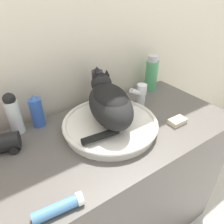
# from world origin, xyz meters

# --- Properties ---
(wall_back) EXTENTS (8.00, 0.05, 2.40)m
(wall_back) POSITION_xyz_m (0.00, 0.61, 1.20)
(wall_back) COLOR beige
(wall_back) RESTS_ON ground_plane
(vanity_counter) EXTENTS (1.13, 0.55, 0.80)m
(vanity_counter) POSITION_xyz_m (0.00, 0.28, 0.40)
(vanity_counter) COLOR #56514C
(vanity_counter) RESTS_ON ground_plane
(sink_basin) EXTENTS (0.42, 0.42, 0.05)m
(sink_basin) POSITION_xyz_m (-0.02, 0.29, 0.83)
(sink_basin) COLOR white
(sink_basin) RESTS_ON vanity_counter
(cat) EXTENTS (0.30, 0.34, 0.18)m
(cat) POSITION_xyz_m (-0.02, 0.30, 0.94)
(cat) COLOR black
(cat) RESTS_ON sink_basin
(faucet) EXTENTS (0.13, 0.07, 0.14)m
(faucet) POSITION_xyz_m (0.21, 0.36, 0.88)
(faucet) COLOR silver
(faucet) RESTS_ON vanity_counter
(mouthwash_bottle) EXTENTS (0.07, 0.07, 0.21)m
(mouthwash_bottle) POSITION_xyz_m (0.41, 0.50, 0.90)
(mouthwash_bottle) COLOR #4CA366
(mouthwash_bottle) RESTS_ON vanity_counter
(spray_bottle_trigger) EXTENTS (0.05, 0.05, 0.16)m
(spray_bottle_trigger) POSITION_xyz_m (-0.28, 0.50, 0.87)
(spray_bottle_trigger) COLOR #335BB7
(spray_bottle_trigger) RESTS_ON vanity_counter
(lotion_bottle_white) EXTENTS (0.06, 0.06, 0.19)m
(lotion_bottle_white) POSITION_xyz_m (-0.37, 0.50, 0.90)
(lotion_bottle_white) COLOR silver
(lotion_bottle_white) RESTS_ON vanity_counter
(hairspray_can_black) EXTENTS (0.06, 0.06, 0.22)m
(hairspray_can_black) POSITION_xyz_m (0.04, 0.50, 0.90)
(hairspray_can_black) COLOR #28232D
(hairspray_can_black) RESTS_ON vanity_counter
(cream_tube) EXTENTS (0.15, 0.05, 0.04)m
(cream_tube) POSITION_xyz_m (-0.36, 0.05, 0.82)
(cream_tube) COLOR #4C7FB2
(cream_tube) RESTS_ON vanity_counter
(soap_bar) EXTENTS (0.08, 0.05, 0.02)m
(soap_bar) POSITION_xyz_m (0.26, 0.15, 0.81)
(soap_bar) COLOR beige
(soap_bar) RESTS_ON vanity_counter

